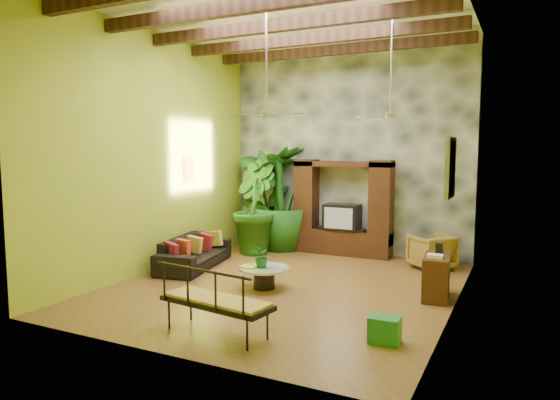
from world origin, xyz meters
The scene contains 23 objects.
ground centered at (0.00, 0.00, 0.00)m, with size 7.00×7.00×0.00m, color brown.
ceiling centered at (0.00, 0.00, 5.00)m, with size 6.00×7.00×0.02m, color silver.
back_wall centered at (0.00, 3.50, 2.50)m, with size 6.00×0.02×5.00m, color #93B028.
left_wall centered at (-3.00, 0.00, 2.50)m, with size 0.02×7.00×5.00m, color #93B028.
right_wall centered at (3.00, 0.00, 2.50)m, with size 0.02×7.00×5.00m, color #93B028.
stone_accent_wall centered at (0.00, 3.44, 2.50)m, with size 5.98×0.10×4.98m, color #3A3C41.
ceiling_beams centered at (0.00, 0.00, 4.78)m, with size 5.95×5.36×0.22m.
entertainment_center centered at (0.00, 3.14, 0.97)m, with size 2.40×0.55×2.30m.
ceiling_fan_front centered at (-0.20, -0.40, 3.40)m, with size 1.28×1.28×1.86m.
ceiling_fan_back centered at (1.60, 1.20, 3.40)m, with size 1.28×1.28×1.86m.
wall_art_mask centered at (-2.96, 1.00, 2.10)m, with size 0.06×0.32×0.55m, color gold.
wall_art_painting centered at (2.96, -0.60, 2.30)m, with size 0.06×0.70×0.90m, color #26668C.
sofa centered at (-2.44, 0.46, 0.33)m, with size 2.26×0.88×0.66m, color black.
wicker_armchair centered at (2.22, 2.59, 0.37)m, with size 0.79×0.81×0.74m, color olive.
tall_plant_a centered at (-2.16, 3.15, 1.33)m, with size 1.40×0.95×2.65m, color #245B18.
tall_plant_b centered at (-2.04, 2.33, 1.15)m, with size 1.27×1.02×2.31m, color #215D18.
tall_plant_c centered at (-1.61, 3.04, 1.31)m, with size 1.47×1.47×2.63m, color #1E5C18.
coffee_table centered at (-0.29, -0.34, 0.26)m, with size 0.93×0.93×0.40m.
centerpiece_plant centered at (-0.31, -0.36, 0.60)m, with size 0.36×0.31×0.40m, color #17571D.
yellow_tray centered at (-0.51, -0.52, 0.42)m, with size 0.29×0.20×0.03m, color gold.
iron_bench centered at (0.19, -2.71, 0.53)m, with size 1.73×0.81×0.57m.
side_console centered at (2.65, 0.47, 0.37)m, with size 0.42×0.93×0.75m, color #361D11.
green_bin centered at (2.37, -1.89, 0.18)m, with size 0.40×0.30×0.35m, color #217B3F.
Camera 1 is at (3.97, -8.26, 2.59)m, focal length 32.00 mm.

